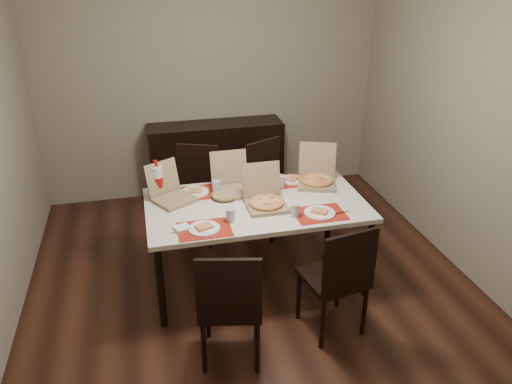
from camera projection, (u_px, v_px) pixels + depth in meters
ground at (252, 284)px, 4.38m from camera, size 3.80×4.00×0.02m
room_walls at (239, 74)px, 4.00m from camera, size 3.84×4.02×2.62m
sideboard at (217, 161)px, 5.74m from camera, size 1.50×0.40×0.90m
dining_table at (256, 210)px, 4.15m from camera, size 1.80×1.00×0.75m
chair_near_left at (230, 302)px, 3.32m from camera, size 0.50×0.50×0.93m
chair_near_right at (339, 276)px, 3.60m from camera, size 0.49×0.49×0.93m
chair_far_left at (196, 189)px, 4.93m from camera, size 0.54×0.54×0.93m
chair_far_right at (270, 183)px, 5.06m from camera, size 0.56×0.56×0.93m
setting_near_left at (209, 225)px, 3.74m from camera, size 0.50×0.30×0.11m
setting_near_right at (313, 212)px, 3.93m from camera, size 0.48×0.30×0.11m
setting_far_left at (198, 191)px, 4.28m from camera, size 0.45×0.30×0.11m
setting_far_right at (289, 180)px, 4.47m from camera, size 0.47×0.30×0.11m
napkin_loose at (253, 203)px, 4.10m from camera, size 0.16×0.16×0.02m
pizza_box_center at (265, 200)px, 4.05m from camera, size 0.32×0.36×0.32m
pizza_box_right at (317, 178)px, 4.45m from camera, size 0.43×0.46×0.33m
pizza_box_left at (171, 193)px, 4.15m from camera, size 0.43×0.44×0.30m
pizza_box_extra at (232, 185)px, 4.30m from camera, size 0.33×0.36×0.32m
faina_plate at (224, 196)px, 4.21m from camera, size 0.23×0.23×0.03m
dip_bowl at (257, 189)px, 4.32m from camera, size 0.14×0.14×0.03m
soda_bottle at (157, 181)px, 4.19m from camera, size 0.11×0.11×0.32m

